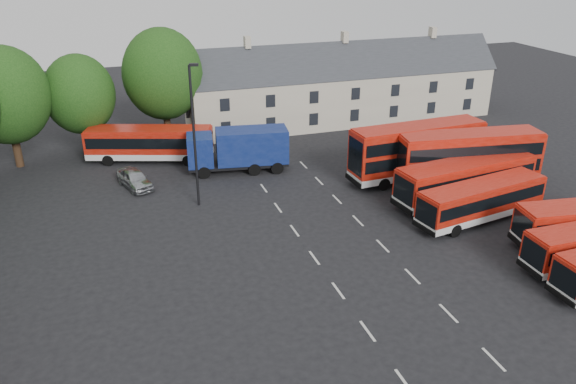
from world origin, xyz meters
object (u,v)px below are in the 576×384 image
object	(u,v)px
silver_car	(135,179)
lamppost	(194,133)
bus_dd_south	(469,157)
box_truck	(239,148)

from	to	relation	value
silver_car	lamppost	bearing A→B (deg)	-67.58
bus_dd_south	silver_car	bearing A→B (deg)	169.72
box_truck	lamppost	distance (m)	8.54
bus_dd_south	silver_car	distance (m)	27.92
lamppost	box_truck	bearing A→B (deg)	51.29
bus_dd_south	silver_car	xyz separation A→B (m)	(-26.39, 8.87, -2.00)
silver_car	box_truck	bearing A→B (deg)	-13.63
bus_dd_south	box_truck	bearing A→B (deg)	158.81
box_truck	lamppost	size ratio (longest dim) A/B	0.82
silver_car	lamppost	xyz separation A→B (m)	(4.50, -5.19, 5.17)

